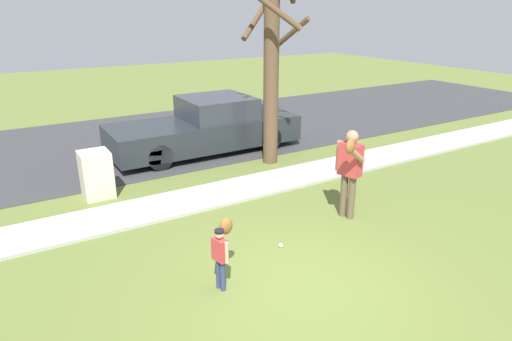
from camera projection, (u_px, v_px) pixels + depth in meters
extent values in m
plane|color=olive|center=(201.00, 201.00, 9.18)|extent=(48.00, 48.00, 0.00)
cube|color=#A3A39E|center=(199.00, 198.00, 9.25)|extent=(36.00, 1.20, 0.06)
cube|color=#38383A|center=(131.00, 141.00, 13.27)|extent=(36.00, 6.80, 0.02)
cylinder|color=brown|center=(351.00, 197.00, 8.29)|extent=(0.14, 0.14, 0.86)
cylinder|color=brown|center=(344.00, 195.00, 8.41)|extent=(0.14, 0.14, 0.86)
cube|color=#B73838|center=(350.00, 159.00, 8.10)|extent=(0.33, 0.46, 0.61)
sphere|color=#A87A5B|center=(352.00, 137.00, 7.94)|extent=(0.23, 0.23, 0.23)
cylinder|color=#A87A5B|center=(356.00, 154.00, 7.68)|extent=(0.54, 0.23, 0.41)
ellipsoid|color=brown|center=(350.00, 146.00, 7.48)|extent=(0.25, 0.19, 0.26)
cylinder|color=#A87A5B|center=(339.00, 156.00, 8.26)|extent=(0.10, 0.10, 0.57)
cylinder|color=navy|center=(218.00, 273.00, 6.26)|extent=(0.07, 0.07, 0.47)
cylinder|color=navy|center=(223.00, 276.00, 6.20)|extent=(0.07, 0.07, 0.47)
cube|color=#B73838|center=(220.00, 250.00, 6.09)|extent=(0.18, 0.25, 0.33)
sphere|color=tan|center=(219.00, 234.00, 6.01)|extent=(0.13, 0.13, 0.13)
cylinder|color=black|center=(219.00, 231.00, 5.99)|extent=(0.13, 0.13, 0.04)
cylinder|color=tan|center=(220.00, 235.00, 6.24)|extent=(0.29, 0.13, 0.23)
ellipsoid|color=brown|center=(226.00, 226.00, 6.28)|extent=(0.25, 0.19, 0.26)
cylinder|color=tan|center=(227.00, 253.00, 6.00)|extent=(0.06, 0.06, 0.31)
sphere|color=white|center=(281.00, 245.00, 7.39)|extent=(0.07, 0.07, 0.07)
cube|color=beige|center=(96.00, 174.00, 9.26)|extent=(0.60, 0.62, 0.99)
cylinder|color=brown|center=(271.00, 69.00, 10.71)|extent=(0.38, 0.38, 4.77)
cylinder|color=brown|center=(286.00, 38.00, 10.86)|extent=(0.54, 1.36, 1.03)
cylinder|color=brown|center=(255.00, 22.00, 10.54)|extent=(1.05, 0.69, 0.85)
cylinder|color=brown|center=(268.00, 4.00, 9.62)|extent=(1.26, 1.11, 1.14)
cube|color=#23282D|center=(204.00, 132.00, 12.22)|extent=(5.20, 1.95, 0.70)
cube|color=#2D333D|center=(216.00, 108.00, 12.18)|extent=(1.82, 1.79, 0.60)
cylinder|color=black|center=(160.00, 157.00, 10.82)|extent=(0.64, 0.22, 0.64)
cylinder|color=black|center=(139.00, 140.00, 12.21)|extent=(0.64, 0.22, 0.64)
cylinder|color=black|center=(270.00, 139.00, 12.38)|extent=(0.64, 0.22, 0.64)
cylinder|color=black|center=(240.00, 125.00, 13.77)|extent=(0.64, 0.22, 0.64)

